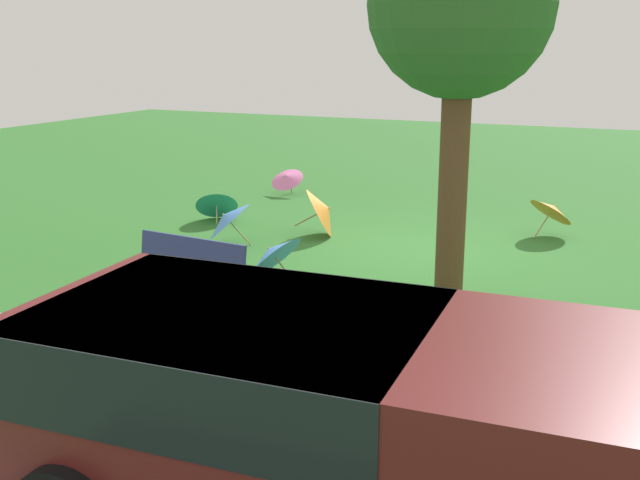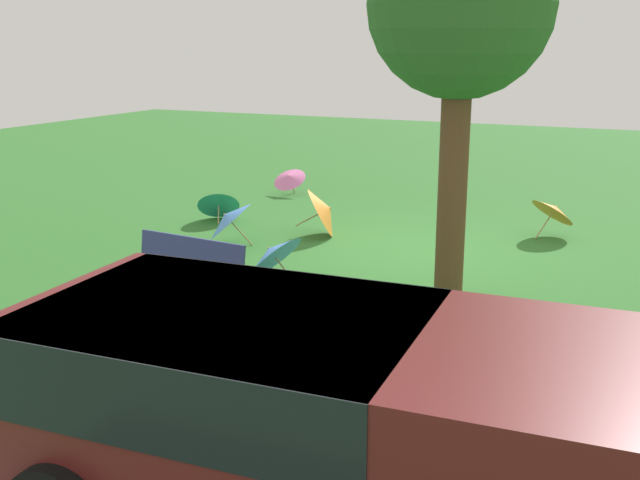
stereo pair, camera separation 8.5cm
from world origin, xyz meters
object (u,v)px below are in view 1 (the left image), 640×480
park_bench (199,269)px  parasol_orange_1 (324,211)px  parasol_orange_0 (552,209)px  parasol_teal_1 (217,203)px  parasol_pink_0 (287,178)px  van_dark (341,414)px  shade_tree (461,11)px  parasol_blue_0 (227,218)px  parasol_blue_2 (272,253)px

park_bench → parasol_orange_1: (-0.00, -3.86, -0.02)m
parasol_orange_0 → parasol_teal_1: (5.87, 1.31, -0.14)m
parasol_pink_0 → parasol_teal_1: parasol_teal_1 is taller
van_dark → shade_tree: bearing=-82.9°
parasol_blue_0 → parasol_teal_1: size_ratio=1.07×
parasol_teal_1 → parasol_blue_0: bearing=127.0°
van_dark → parasol_orange_0: (-0.11, -9.03, -0.43)m
van_dark → parasol_pink_0: bearing=-61.5°
park_bench → parasol_blue_2: (-0.46, -1.11, -0.02)m
parasol_blue_0 → parasol_orange_1: 1.70m
park_bench → parasol_pink_0: size_ratio=2.13×
parasol_pink_0 → parasol_blue_2: bearing=115.0°
van_dark → shade_tree: (0.64, -5.13, 2.69)m
van_dark → parasol_orange_1: 8.24m
parasol_blue_2 → parasol_blue_0: bearing=-43.0°
parasol_pink_0 → parasol_orange_0: (-5.79, 1.42, 0.10)m
van_dark → parasol_teal_1: bearing=-53.3°
shade_tree → parasol_pink_0: bearing=-46.5°
parasol_orange_1 → park_bench: bearing=89.9°
parasol_orange_0 → parasol_teal_1: 6.02m
parasol_pink_0 → parasol_orange_1: size_ratio=0.71×
van_dark → park_bench: (3.46, -3.61, -0.45)m
parasol_orange_0 → parasol_orange_1: parasol_orange_1 is taller
shade_tree → van_dark: bearing=97.1°
parasol_pink_0 → parasol_blue_0: 4.31m
park_bench → parasol_teal_1: bearing=-60.8°
park_bench → parasol_blue_0: park_bench is taller
park_bench → parasol_orange_1: 3.86m
parasol_blue_0 → parasol_teal_1: 1.83m
parasol_orange_1 → parasol_orange_0: bearing=-156.3°
parasol_blue_0 → parasol_orange_1: size_ratio=1.00×
shade_tree → parasol_teal_1: (5.12, -2.59, -3.26)m
parasol_pink_0 → parasol_orange_1: bearing=126.7°
van_dark → parasol_pink_0: (5.68, -10.45, -0.53)m
parasol_pink_0 → parasol_blue_2: size_ratio=0.82×
van_dark → parasol_orange_0: van_dark is taller
parasol_orange_0 → parasol_teal_1: parasol_orange_0 is taller
parasol_blue_0 → parasol_orange_1: parasol_orange_1 is taller
parasol_pink_0 → parasol_blue_0: parasol_blue_0 is taller
parasol_orange_1 → parasol_blue_2: parasol_orange_1 is taller
park_bench → parasol_blue_2: 1.20m
shade_tree → parasol_orange_1: (2.82, -2.33, -3.15)m
parasol_pink_0 → parasol_teal_1: (0.08, 2.73, -0.04)m
van_dark → parasol_blue_2: 5.61m
parasol_blue_0 → parasol_blue_2: 2.27m
parasol_orange_0 → parasol_blue_0: (4.77, 2.77, -0.03)m
parasol_pink_0 → van_dark: bearing=118.5°
parasol_orange_1 → parasol_blue_2: 2.79m
parasol_orange_1 → parasol_teal_1: bearing=-6.3°
parasol_blue_2 → shade_tree: bearing=-170.0°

